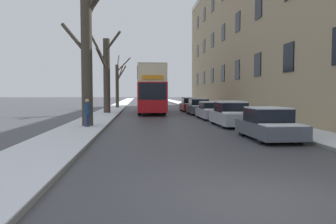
{
  "coord_description": "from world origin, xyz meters",
  "views": [
    {
      "loc": [
        -2.4,
        -6.02,
        2.02
      ],
      "look_at": [
        0.05,
        21.8,
        0.41
      ],
      "focal_mm": 35.0,
      "sensor_mm": 36.0,
      "label": 1
    }
  ],
  "objects_px": {
    "bare_tree_left_0": "(87,57)",
    "double_decker_bus": "(150,87)",
    "bare_tree_left_1": "(106,73)",
    "parked_car_0": "(269,125)",
    "bare_tree_left_2": "(118,83)",
    "parked_car_1": "(231,115)",
    "parked_car_2": "(212,111)",
    "parked_car_4": "(190,105)",
    "parked_car_3": "(199,107)",
    "pedestrian_left_sidewalk": "(87,113)"
  },
  "relations": [
    {
      "from": "bare_tree_left_1",
      "to": "double_decker_bus",
      "type": "height_order",
      "value": "bare_tree_left_1"
    },
    {
      "from": "bare_tree_left_2",
      "to": "parked_car_0",
      "type": "height_order",
      "value": "bare_tree_left_2"
    },
    {
      "from": "parked_car_0",
      "to": "parked_car_2",
      "type": "bearing_deg",
      "value": 90.0
    },
    {
      "from": "bare_tree_left_0",
      "to": "parked_car_2",
      "type": "xyz_separation_m",
      "value": [
        8.57,
        5.92,
        -3.47
      ]
    },
    {
      "from": "bare_tree_left_2",
      "to": "parked_car_1",
      "type": "xyz_separation_m",
      "value": [
        8.39,
        -23.57,
        -2.62
      ]
    },
    {
      "from": "parked_car_0",
      "to": "double_decker_bus",
      "type": "bearing_deg",
      "value": 102.94
    },
    {
      "from": "parked_car_4",
      "to": "pedestrian_left_sidewalk",
      "type": "height_order",
      "value": "pedestrian_left_sidewalk"
    },
    {
      "from": "bare_tree_left_0",
      "to": "parked_car_3",
      "type": "height_order",
      "value": "bare_tree_left_0"
    },
    {
      "from": "bare_tree_left_1",
      "to": "double_decker_bus",
      "type": "xyz_separation_m",
      "value": [
        4.24,
        1.6,
        -1.29
      ]
    },
    {
      "from": "parked_car_2",
      "to": "pedestrian_left_sidewalk",
      "type": "distance_m",
      "value": 10.76
    },
    {
      "from": "parked_car_0",
      "to": "parked_car_3",
      "type": "height_order",
      "value": "parked_car_3"
    },
    {
      "from": "bare_tree_left_0",
      "to": "parked_car_0",
      "type": "height_order",
      "value": "bare_tree_left_0"
    },
    {
      "from": "parked_car_1",
      "to": "double_decker_bus",
      "type": "bearing_deg",
      "value": 108.18
    },
    {
      "from": "pedestrian_left_sidewalk",
      "to": "bare_tree_left_0",
      "type": "bearing_deg",
      "value": -132.85
    },
    {
      "from": "bare_tree_left_2",
      "to": "parked_car_4",
      "type": "height_order",
      "value": "bare_tree_left_2"
    },
    {
      "from": "parked_car_4",
      "to": "bare_tree_left_1",
      "type": "bearing_deg",
      "value": -153.37
    },
    {
      "from": "parked_car_2",
      "to": "parked_car_3",
      "type": "relative_size",
      "value": 1.12
    },
    {
      "from": "double_decker_bus",
      "to": "parked_car_2",
      "type": "bearing_deg",
      "value": -61.29
    },
    {
      "from": "bare_tree_left_0",
      "to": "parked_car_2",
      "type": "distance_m",
      "value": 10.97
    },
    {
      "from": "bare_tree_left_0",
      "to": "pedestrian_left_sidewalk",
      "type": "bearing_deg",
      "value": -85.21
    },
    {
      "from": "parked_car_0",
      "to": "parked_car_3",
      "type": "xyz_separation_m",
      "value": [
        -0.0,
        16.83,
        0.05
      ]
    },
    {
      "from": "bare_tree_left_0",
      "to": "parked_car_1",
      "type": "height_order",
      "value": "bare_tree_left_0"
    },
    {
      "from": "bare_tree_left_1",
      "to": "parked_car_4",
      "type": "height_order",
      "value": "bare_tree_left_1"
    },
    {
      "from": "parked_car_2",
      "to": "pedestrian_left_sidewalk",
      "type": "xyz_separation_m",
      "value": [
        -8.51,
        -6.58,
        0.29
      ]
    },
    {
      "from": "parked_car_0",
      "to": "parked_car_4",
      "type": "xyz_separation_m",
      "value": [
        0.0,
        22.27,
        0.06
      ]
    },
    {
      "from": "parked_car_0",
      "to": "bare_tree_left_0",
      "type": "bearing_deg",
      "value": 147.77
    },
    {
      "from": "parked_car_0",
      "to": "parked_car_1",
      "type": "bearing_deg",
      "value": 90.0
    },
    {
      "from": "bare_tree_left_1",
      "to": "parked_car_4",
      "type": "relative_size",
      "value": 1.8
    },
    {
      "from": "bare_tree_left_0",
      "to": "parked_car_4",
      "type": "relative_size",
      "value": 2.06
    },
    {
      "from": "parked_car_1",
      "to": "parked_car_2",
      "type": "height_order",
      "value": "parked_car_1"
    },
    {
      "from": "bare_tree_left_0",
      "to": "double_decker_bus",
      "type": "relative_size",
      "value": 0.8
    },
    {
      "from": "bare_tree_left_1",
      "to": "parked_car_0",
      "type": "height_order",
      "value": "bare_tree_left_1"
    },
    {
      "from": "double_decker_bus",
      "to": "parked_car_2",
      "type": "distance_m",
      "value": 9.53
    },
    {
      "from": "parked_car_2",
      "to": "parked_car_4",
      "type": "bearing_deg",
      "value": 90.0
    },
    {
      "from": "parked_car_1",
      "to": "parked_car_3",
      "type": "bearing_deg",
      "value": 90.0
    },
    {
      "from": "bare_tree_left_2",
      "to": "parked_car_3",
      "type": "relative_size",
      "value": 1.82
    },
    {
      "from": "parked_car_4",
      "to": "parked_car_0",
      "type": "bearing_deg",
      "value": -90.0
    },
    {
      "from": "pedestrian_left_sidewalk",
      "to": "bare_tree_left_1",
      "type": "bearing_deg",
      "value": -136.72
    },
    {
      "from": "bare_tree_left_2",
      "to": "parked_car_1",
      "type": "bearing_deg",
      "value": -70.4
    },
    {
      "from": "parked_car_0",
      "to": "parked_car_3",
      "type": "distance_m",
      "value": 16.83
    },
    {
      "from": "bare_tree_left_0",
      "to": "parked_car_3",
      "type": "xyz_separation_m",
      "value": [
        8.57,
        11.43,
        -3.42
      ]
    },
    {
      "from": "bare_tree_left_0",
      "to": "parked_car_0",
      "type": "xyz_separation_m",
      "value": [
        8.57,
        -5.4,
        -3.47
      ]
    },
    {
      "from": "parked_car_3",
      "to": "parked_car_2",
      "type": "bearing_deg",
      "value": -90.0
    },
    {
      "from": "bare_tree_left_0",
      "to": "double_decker_bus",
      "type": "height_order",
      "value": "bare_tree_left_0"
    },
    {
      "from": "parked_car_2",
      "to": "parked_car_3",
      "type": "distance_m",
      "value": 5.52
    },
    {
      "from": "bare_tree_left_1",
      "to": "bare_tree_left_2",
      "type": "height_order",
      "value": "bare_tree_left_1"
    },
    {
      "from": "parked_car_1",
      "to": "parked_car_2",
      "type": "bearing_deg",
      "value": 90.0
    },
    {
      "from": "parked_car_1",
      "to": "parked_car_4",
      "type": "height_order",
      "value": "parked_car_4"
    },
    {
      "from": "double_decker_bus",
      "to": "bare_tree_left_1",
      "type": "bearing_deg",
      "value": -159.29
    },
    {
      "from": "parked_car_2",
      "to": "parked_car_4",
      "type": "xyz_separation_m",
      "value": [
        -0.0,
        10.95,
        0.06
      ]
    }
  ]
}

